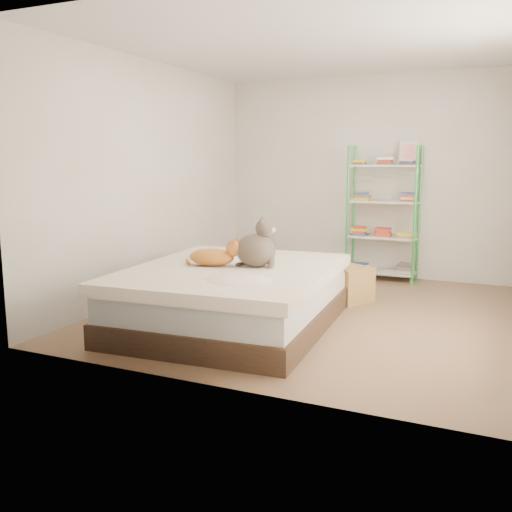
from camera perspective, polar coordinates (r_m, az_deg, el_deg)
The scene contains 7 objects.
room at distance 5.65m, azimuth 5.74°, elevation 7.27°, with size 3.81×4.21×2.61m.
bed at distance 5.28m, azimuth -2.34°, elevation -4.08°, with size 1.89×2.30×0.56m.
orange_cat at distance 5.28m, azimuth -4.44°, elevation 0.11°, with size 0.50×0.27×0.20m, color orange, non-canonical shape.
grey_cat at distance 5.19m, azimuth -0.01°, elevation 1.33°, with size 0.33×0.39×0.45m, color #63564C, non-canonical shape.
shelf_unit at distance 7.42m, azimuth 12.64°, elevation 4.13°, with size 0.88×0.36×1.74m.
cardboard_box at distance 6.33m, azimuth 8.73°, elevation -2.67°, with size 0.68×0.71×0.44m.
white_bin at distance 7.78m, azimuth 0.14°, elevation -0.14°, with size 0.37×0.33×0.41m.
Camera 1 is at (1.82, -5.35, 1.53)m, focal length 40.00 mm.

